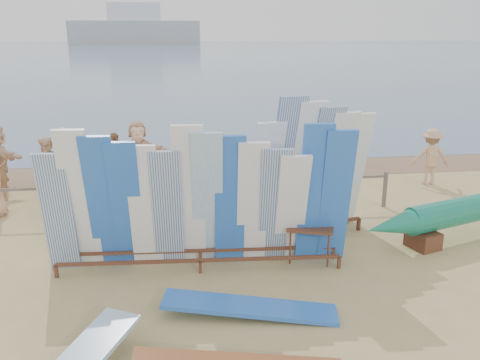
{
  "coord_description": "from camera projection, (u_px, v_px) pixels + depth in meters",
  "views": [
    {
      "loc": [
        0.89,
        -8.48,
        4.21
      ],
      "look_at": [
        2.26,
        2.15,
        1.08
      ],
      "focal_mm": 38.0,
      "sensor_mm": 36.0,
      "label": 1
    }
  ],
  "objects": [
    {
      "name": "ground",
      "position": [
        131.0,
        275.0,
        9.15
      ],
      "size": [
        160.0,
        160.0,
        0.0
      ],
      "primitive_type": "plane",
      "color": "tan",
      "rests_on": "ground"
    },
    {
      "name": "ocean",
      "position": [
        169.0,
        49.0,
        131.02
      ],
      "size": [
        320.0,
        240.0,
        0.02
      ],
      "primitive_type": "cube",
      "color": "#486381",
      "rests_on": "ground"
    },
    {
      "name": "wet_sand_strip",
      "position": [
        149.0,
        171.0,
        16.0
      ],
      "size": [
        40.0,
        2.6,
        0.01
      ],
      "primitive_type": "cube",
      "color": "#816248",
      "rests_on": "ground"
    },
    {
      "name": "distant_ship",
      "position": [
        135.0,
        29.0,
        177.58
      ],
      "size": [
        45.0,
        8.0,
        14.0
      ],
      "color": "#999EA3",
      "rests_on": "ocean"
    },
    {
      "name": "fence",
      "position": [
        140.0,
        192.0,
        11.83
      ],
      "size": [
        12.08,
        0.08,
        0.9
      ],
      "color": "#6C5D51",
      "rests_on": "ground"
    },
    {
      "name": "main_surfboard_rack",
      "position": [
        199.0,
        205.0,
        9.1
      ],
      "size": [
        5.55,
        1.01,
        2.75
      ],
      "rotation": [
        0.0,
        0.0,
        -0.06
      ],
      "color": "brown",
      "rests_on": "ground"
    },
    {
      "name": "side_surfboard_rack",
      "position": [
        310.0,
        173.0,
        10.68
      ],
      "size": [
        2.74,
        1.29,
        3.06
      ],
      "rotation": [
        0.0,
        0.0,
        0.24
      ],
      "color": "brown",
      "rests_on": "ground"
    },
    {
      "name": "vendor_table",
      "position": [
        310.0,
        242.0,
        9.65
      ],
      "size": [
        1.01,
        0.85,
        1.14
      ],
      "rotation": [
        0.0,
        0.0,
        -0.33
      ],
      "color": "brown",
      "rests_on": "ground"
    },
    {
      "name": "flat_board_d",
      "position": [
        250.0,
        315.0,
        7.87
      ],
      "size": [
        2.75,
        1.05,
        0.27
      ],
      "primitive_type": "cube",
      "rotation": [
        0.08,
        0.0,
        1.39
      ],
      "color": "blue",
      "rests_on": "ground"
    },
    {
      "name": "beach_chair_left",
      "position": [
        196.0,
        199.0,
        12.58
      ],
      "size": [
        0.59,
        0.6,
        0.78
      ],
      "rotation": [
        0.0,
        0.0,
        -0.22
      ],
      "color": "#B31324",
      "rests_on": "ground"
    },
    {
      "name": "beach_chair_right",
      "position": [
        224.0,
        193.0,
        13.09
      ],
      "size": [
        0.64,
        0.66,
        0.78
      ],
      "rotation": [
        0.0,
        0.0,
        0.37
      ],
      "color": "#B31324",
      "rests_on": "ground"
    },
    {
      "name": "stroller",
      "position": [
        206.0,
        188.0,
        12.95
      ],
      "size": [
        0.64,
        0.79,
        0.95
      ],
      "rotation": [
        0.0,
        0.0,
        0.26
      ],
      "color": "#B31324",
      "rests_on": "ground"
    },
    {
      "name": "beachgoer_3",
      "position": [
        66.0,
        161.0,
        13.52
      ],
      "size": [
        0.97,
        1.26,
        1.81
      ],
      "primitive_type": "imported",
      "rotation": [
        0.0,
        0.0,
        2.05
      ],
      "color": "tan",
      "rests_on": "ground"
    },
    {
      "name": "beachgoer_5",
      "position": [
        139.0,
        154.0,
        14.13
      ],
      "size": [
        1.81,
        0.79,
        1.88
      ],
      "primitive_type": "imported",
      "rotation": [
        0.0,
        0.0,
        0.13
      ],
      "color": "beige",
      "rests_on": "ground"
    },
    {
      "name": "beachgoer_extra_0",
      "position": [
        430.0,
        157.0,
        14.42
      ],
      "size": [
        1.11,
        0.64,
        1.61
      ],
      "primitive_type": "imported",
      "rotation": [
        0.0,
        0.0,
        2.93
      ],
      "color": "tan",
      "rests_on": "ground"
    },
    {
      "name": "beachgoer_4",
      "position": [
        115.0,
        162.0,
        13.91
      ],
      "size": [
        0.57,
        1.0,
        1.61
      ],
      "primitive_type": "imported",
      "rotation": [
        0.0,
        0.0,
        1.76
      ],
      "color": "#8C6042",
      "rests_on": "ground"
    },
    {
      "name": "beachgoer_8",
      "position": [
        287.0,
        159.0,
        14.19
      ],
      "size": [
        0.68,
        0.87,
        1.61
      ],
      "primitive_type": "imported",
      "rotation": [
        0.0,
        0.0,
        1.12
      ],
      "color": "beige",
      "rests_on": "ground"
    },
    {
      "name": "beachgoer_9",
      "position": [
        306.0,
        147.0,
        15.89
      ],
      "size": [
        0.97,
        1.01,
        1.53
      ],
      "primitive_type": "imported",
      "rotation": [
        0.0,
        0.0,
        2.31
      ],
      "color": "tan",
      "rests_on": "ground"
    },
    {
      "name": "beachgoer_2",
      "position": [
        49.0,
        168.0,
        13.21
      ],
      "size": [
        0.86,
        0.75,
        1.61
      ],
      "primitive_type": "imported",
      "rotation": [
        0.0,
        0.0,
        5.68
      ],
      "color": "beige",
      "rests_on": "ground"
    }
  ]
}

